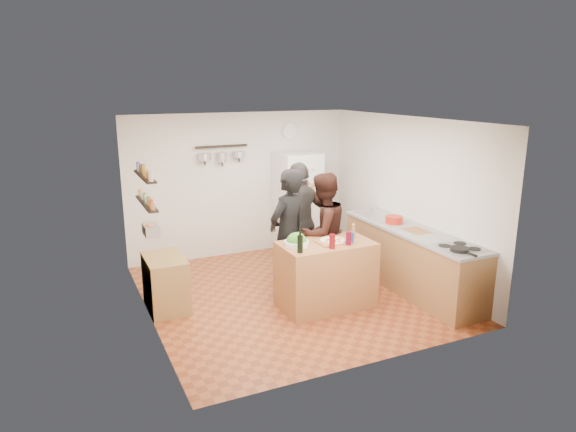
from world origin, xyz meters
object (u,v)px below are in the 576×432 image
salt_canister (351,237)px  counter_run (411,260)px  pepper_mill (353,232)px  skillet (460,249)px  person_back (300,222)px  prep_island (326,275)px  person_center (322,233)px  red_bowl (394,220)px  wine_bottle (300,244)px  side_table (166,283)px  salad_bowl (297,243)px  person_left (288,233)px  fridge (298,203)px  wall_clock (290,131)px

salt_canister → counter_run: 1.27m
pepper_mill → skillet: pepper_mill is taller
salt_canister → person_back: person_back is taller
prep_island → person_center: (0.22, 0.52, 0.42)m
prep_island → red_bowl: (1.39, 0.41, 0.52)m
pepper_mill → person_center: person_center is taller
wine_bottle → side_table: (-1.50, 1.06, -0.66)m
salad_bowl → counter_run: 1.93m
salad_bowl → person_left: (0.13, 0.54, -0.02)m
wine_bottle → person_left: bearing=75.7°
pepper_mill → fridge: (0.24, 2.27, -0.09)m
wall_clock → salt_canister: bearing=-98.1°
salad_bowl → wall_clock: wall_clock is taller
red_bowl → wall_clock: bearing=107.3°
person_left → skillet: 2.31m
pepper_mill → person_center: size_ratio=0.09×
skillet → wall_clock: bearing=100.0°
pepper_mill → person_center: bearing=116.1°
side_table → person_back: bearing=6.3°
counter_run → fridge: bearing=108.1°
side_table → fridge: bearing=28.7°
fridge → red_bowl: bearing=-69.9°
red_bowl → prep_island: bearing=-163.8°
salt_canister → wall_clock: wall_clock is taller
side_table → person_left: bearing=-8.6°
salad_bowl → side_table: salad_bowl is taller
red_bowl → side_table: (-3.39, 0.44, -0.61)m
person_left → red_bowl: (1.69, -0.18, 0.05)m
person_back → wall_clock: (0.55, 1.57, 1.23)m
pepper_mill → wall_clock: (0.24, 2.60, 1.16)m
salt_canister → person_back: size_ratio=0.08×
prep_island → person_back: (0.14, 1.08, 0.46)m
pepper_mill → prep_island: bearing=-173.7°
pepper_mill → wall_clock: wall_clock is taller
red_bowl → fridge: (-0.70, 1.91, -0.07)m
person_back → skillet: (1.20, -2.12, 0.02)m
wall_clock → side_table: (-2.69, -1.80, -1.78)m
person_left → skillet: size_ratio=7.72×
red_bowl → person_center: bearing=174.2°
side_table → red_bowl: bearing=-7.4°
prep_island → person_left: size_ratio=0.68×
pepper_mill → side_table: 2.65m
pepper_mill → red_bowl: pepper_mill is taller
prep_island → red_bowl: red_bowl is taller
prep_island → counter_run: size_ratio=0.48×
person_left → person_back: bearing=-157.0°
counter_run → side_table: size_ratio=3.29×
wine_bottle → wall_clock: size_ratio=0.74×
wine_bottle → salt_canister: wine_bottle is taller
person_back → side_table: size_ratio=2.30×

